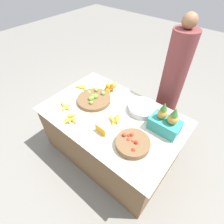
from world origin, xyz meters
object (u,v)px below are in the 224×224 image
at_px(metal_bowl, 143,108).
at_px(produce_crate, 166,122).
at_px(vendor_person, 171,86).
at_px(price_sign, 100,130).
at_px(lime_bowl, 94,99).
at_px(tomato_basket, 133,143).

relative_size(metal_bowl, produce_crate, 0.98).
height_order(produce_crate, vendor_person, vendor_person).
bearing_deg(vendor_person, produce_crate, -69.06).
xyz_separation_m(price_sign, produce_crate, (0.50, 0.48, 0.07)).
bearing_deg(lime_bowl, price_sign, -39.26).
distance_m(tomato_basket, metal_bowl, 0.54).
height_order(tomato_basket, metal_bowl, tomato_basket).
height_order(lime_bowl, metal_bowl, lime_bowl).
height_order(metal_bowl, price_sign, price_sign).
distance_m(metal_bowl, price_sign, 0.61).
bearing_deg(lime_bowl, produce_crate, 8.27).
height_order(metal_bowl, vendor_person, vendor_person).
relative_size(tomato_basket, vendor_person, 0.20).
distance_m(price_sign, produce_crate, 0.70).
bearing_deg(metal_bowl, price_sign, -105.05).
bearing_deg(metal_bowl, produce_crate, -17.86).
relative_size(lime_bowl, tomato_basket, 1.23).
bearing_deg(price_sign, produce_crate, 46.86).
xyz_separation_m(metal_bowl, produce_crate, (0.34, -0.11, 0.08)).
bearing_deg(tomato_basket, metal_bowl, 111.62).
height_order(price_sign, produce_crate, produce_crate).
relative_size(lime_bowl, produce_crate, 1.20).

